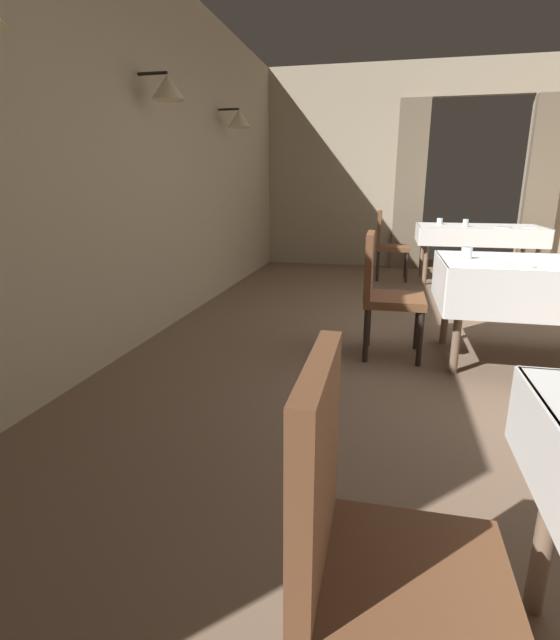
# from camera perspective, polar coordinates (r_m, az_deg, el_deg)

# --- Properties ---
(ground) EXTENTS (10.08, 10.08, 0.00)m
(ground) POSITION_cam_1_polar(r_m,az_deg,el_deg) (4.04, 29.43, -4.38)
(ground) COLOR #7A604C
(wall_left) EXTENTS (0.49, 8.40, 3.00)m
(wall_left) POSITION_cam_1_polar(r_m,az_deg,el_deg) (4.16, -16.80, 18.68)
(wall_left) COLOR tan
(wall_left) RESTS_ON ground
(wall_back) EXTENTS (6.40, 0.27, 3.00)m
(wall_back) POSITION_cam_1_polar(r_m,az_deg,el_deg) (7.92, 22.43, 16.61)
(wall_back) COLOR tan
(wall_back) RESTS_ON ground
(dining_table_mid) EXTENTS (1.23, 0.91, 0.75)m
(dining_table_mid) POSITION_cam_1_polar(r_m,az_deg,el_deg) (3.79, 27.87, 4.60)
(dining_table_mid) COLOR #7A604C
(dining_table_mid) RESTS_ON ground
(dining_table_far) EXTENTS (1.56, 0.90, 0.75)m
(dining_table_far) POSITION_cam_1_polar(r_m,az_deg,el_deg) (6.85, 22.79, 9.74)
(dining_table_far) COLOR #7A604C
(dining_table_far) RESTS_ON ground
(chair_near_left) EXTENTS (0.44, 0.44, 0.93)m
(chair_near_left) POSITION_cam_1_polar(r_m,az_deg,el_deg) (1.13, 10.71, -25.46)
(chair_near_left) COLOR black
(chair_near_left) RESTS_ON ground
(chair_mid_left) EXTENTS (0.44, 0.44, 0.93)m
(chair_mid_left) POSITION_cam_1_polar(r_m,az_deg,el_deg) (3.61, 12.42, 3.67)
(chair_mid_left) COLOR black
(chair_mid_left) RESTS_ON ground
(chair_far_left) EXTENTS (0.44, 0.44, 0.93)m
(chair_far_left) POSITION_cam_1_polar(r_m,az_deg,el_deg) (6.71, 12.81, 9.17)
(chair_far_left) COLOR black
(chair_far_left) RESTS_ON ground
(plate_mid_b) EXTENTS (0.23, 0.23, 0.01)m
(plate_mid_b) POSITION_cam_1_polar(r_m,az_deg,el_deg) (3.47, 26.69, 5.90)
(plate_mid_b) COLOR white
(plate_mid_b) RESTS_ON dining_table_mid
(glass_mid_c) EXTENTS (0.08, 0.08, 0.08)m
(glass_mid_c) POSITION_cam_1_polar(r_m,az_deg,el_deg) (3.69, 21.59, 7.54)
(glass_mid_c) COLOR silver
(glass_mid_c) RESTS_ON dining_table_mid
(glass_far_a) EXTENTS (0.07, 0.07, 0.10)m
(glass_far_a) POSITION_cam_1_polar(r_m,az_deg,el_deg) (6.58, 21.47, 10.84)
(glass_far_a) COLOR silver
(glass_far_a) RESTS_ON dining_table_far
(plate_far_b) EXTENTS (0.19, 0.19, 0.01)m
(plate_far_b) POSITION_cam_1_polar(r_m,az_deg,el_deg) (6.60, 25.35, 10.06)
(plate_far_b) COLOR white
(plate_far_b) RESTS_ON dining_table_far
(glass_far_c) EXTENTS (0.08, 0.08, 0.08)m
(glass_far_c) POSITION_cam_1_polar(r_m,az_deg,el_deg) (6.89, 18.70, 11.22)
(glass_far_c) COLOR silver
(glass_far_c) RESTS_ON dining_table_far
(plate_far_d) EXTENTS (0.20, 0.20, 0.01)m
(plate_far_d) POSITION_cam_1_polar(r_m,az_deg,el_deg) (6.72, 28.13, 9.79)
(plate_far_d) COLOR white
(plate_far_d) RESTS_ON dining_table_far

